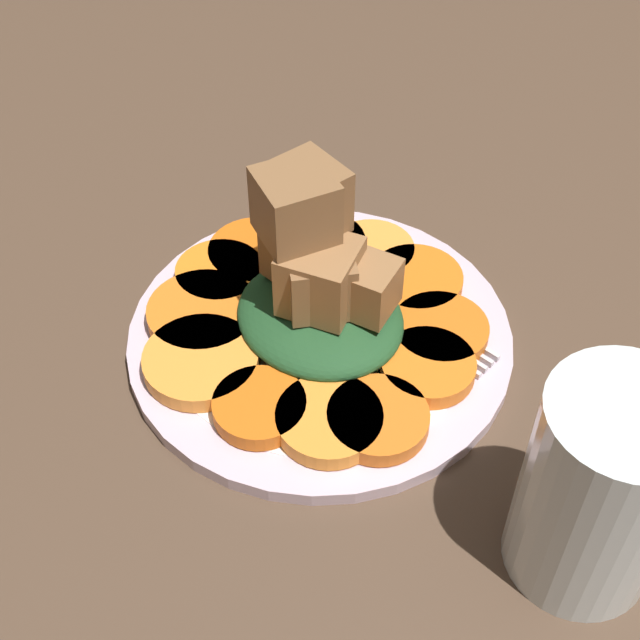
{
  "coord_description": "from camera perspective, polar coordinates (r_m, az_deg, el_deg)",
  "views": [
    {
      "loc": [
        -29.26,
        27.14,
        45.89
      ],
      "look_at": [
        0.0,
        0.0,
        4.1
      ],
      "focal_mm": 50.0,
      "sensor_mm": 36.0,
      "label": 1
    }
  ],
  "objects": [
    {
      "name": "carrot_slice_5",
      "position": [
        0.53,
        0.59,
        -6.42
      ],
      "size": [
        6.44,
        6.44,
        1.15
      ],
      "primitive_type": "cylinder",
      "color": "orange",
      "rests_on": "plate"
    },
    {
      "name": "carrot_slice_10",
      "position": [
        0.63,
        3.34,
        4.33
      ],
      "size": [
        5.97,
        5.97,
        1.15
      ],
      "primitive_type": "cylinder",
      "color": "orange",
      "rests_on": "plate"
    },
    {
      "name": "carrot_slice_9",
      "position": [
        0.61,
        6.15,
        2.49
      ],
      "size": [
        6.41,
        6.41,
        1.15
      ],
      "primitive_type": "cylinder",
      "color": "orange",
      "rests_on": "plate"
    },
    {
      "name": "carrot_slice_1",
      "position": [
        0.62,
        -6.42,
        2.93
      ],
      "size": [
        6.1,
        6.1,
        1.15
      ],
      "primitive_type": "cylinder",
      "color": "orange",
      "rests_on": "plate"
    },
    {
      "name": "carrot_slice_2",
      "position": [
        0.59,
        -7.49,
        0.41
      ],
      "size": [
        7.39,
        7.39,
        1.15
      ],
      "primitive_type": "cylinder",
      "color": "orange",
      "rests_on": "plate"
    },
    {
      "name": "carrot_slice_11",
      "position": [
        0.64,
        -0.34,
        4.7
      ],
      "size": [
        7.3,
        7.3,
        1.15
      ],
      "primitive_type": "cylinder",
      "color": "#F99438",
      "rests_on": "plate"
    },
    {
      "name": "carrot_slice_7",
      "position": [
        0.56,
        6.93,
        -3.0
      ],
      "size": [
        5.97,
        5.97,
        1.15
      ],
      "primitive_type": "cylinder",
      "color": "orange",
      "rests_on": "plate"
    },
    {
      "name": "table_slab",
      "position": [
        0.6,
        -0.0,
        -2.04
      ],
      "size": [
        120.0,
        120.0,
        2.0
      ],
      "primitive_type": "cube",
      "color": "#4C3828",
      "rests_on": "ground"
    },
    {
      "name": "carrot_slice_3",
      "position": [
        0.56,
        -7.64,
        -2.65
      ],
      "size": [
        7.31,
        7.31,
        1.15
      ],
      "primitive_type": "cylinder",
      "color": "orange",
      "rests_on": "plate"
    },
    {
      "name": "plate",
      "position": [
        0.59,
        -0.0,
        -1.06
      ],
      "size": [
        25.28,
        25.28,
        1.05
      ],
      "color": "silver",
      "rests_on": "table_slab"
    },
    {
      "name": "center_pile",
      "position": [
        0.56,
        -0.21,
        2.82
      ],
      "size": [
        11.39,
        10.25,
        11.31
      ],
      "color": "#1E4723",
      "rests_on": "plate"
    },
    {
      "name": "carrot_slice_6",
      "position": [
        0.53,
        3.73,
        -6.35
      ],
      "size": [
        6.13,
        6.13,
        1.15
      ],
      "primitive_type": "cylinder",
      "color": "orange",
      "rests_on": "plate"
    },
    {
      "name": "carrot_slice_8",
      "position": [
        0.58,
        7.7,
        -0.69
      ],
      "size": [
        6.27,
        6.27,
        1.15
      ],
      "primitive_type": "cylinder",
      "color": "orange",
      "rests_on": "plate"
    },
    {
      "name": "water_glass",
      "position": [
        0.47,
        17.48,
        -10.34
      ],
      "size": [
        7.87,
        7.87,
        12.66
      ],
      "color": "silver",
      "rests_on": "table_slab"
    },
    {
      "name": "carrot_slice_4",
      "position": [
        0.54,
        -3.9,
        -5.59
      ],
      "size": [
        5.69,
        5.69,
        1.15
      ],
      "primitive_type": "cylinder",
      "color": "#D66014",
      "rests_on": "plate"
    },
    {
      "name": "fork",
      "position": [
        0.6,
        3.93,
        1.35
      ],
      "size": [
        18.96,
        3.11,
        0.4
      ],
      "rotation": [
        0.0,
        0.0,
        0.07
      ],
      "color": "silver",
      "rests_on": "plate"
    },
    {
      "name": "carrot_slice_0",
      "position": [
        0.63,
        -4.1,
        4.24
      ],
      "size": [
        6.77,
        6.77,
        1.15
      ],
      "primitive_type": "cylinder",
      "color": "#D66114",
      "rests_on": "plate"
    }
  ]
}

